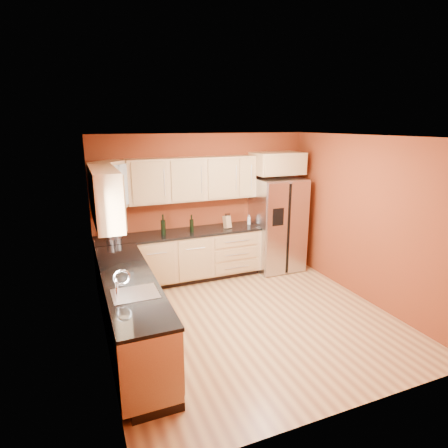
% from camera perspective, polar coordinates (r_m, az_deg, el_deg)
% --- Properties ---
extents(floor, '(4.00, 4.00, 0.00)m').
position_cam_1_polar(floor, '(5.66, 4.00, -14.18)').
color(floor, '#9A623B').
rests_on(floor, ground).
extents(ceiling, '(4.00, 4.00, 0.00)m').
position_cam_1_polar(ceiling, '(4.95, 4.56, 13.13)').
color(ceiling, white).
rests_on(ceiling, wall_back).
extents(wall_back, '(4.00, 0.04, 2.60)m').
position_cam_1_polar(wall_back, '(6.95, -3.07, 2.88)').
color(wall_back, maroon).
rests_on(wall_back, floor).
extents(wall_front, '(4.00, 0.04, 2.60)m').
position_cam_1_polar(wall_front, '(3.59, 18.75, -9.81)').
color(wall_front, maroon).
rests_on(wall_front, floor).
extents(wall_left, '(0.04, 4.00, 2.60)m').
position_cam_1_polar(wall_left, '(4.66, -18.42, -4.02)').
color(wall_left, maroon).
rests_on(wall_left, floor).
extents(wall_right, '(0.04, 4.00, 2.60)m').
position_cam_1_polar(wall_right, '(6.28, 20.85, 0.58)').
color(wall_right, maroon).
rests_on(wall_right, floor).
extents(base_cabinets_back, '(2.90, 0.60, 0.88)m').
position_cam_1_polar(base_cabinets_back, '(6.75, -6.55, -5.16)').
color(base_cabinets_back, tan).
rests_on(base_cabinets_back, floor).
extents(base_cabinets_left, '(0.60, 2.80, 0.88)m').
position_cam_1_polar(base_cabinets_left, '(5.02, -14.10, -12.99)').
color(base_cabinets_left, tan).
rests_on(base_cabinets_left, floor).
extents(countertop_back, '(2.90, 0.62, 0.04)m').
position_cam_1_polar(countertop_back, '(6.60, -6.65, -1.44)').
color(countertop_back, black).
rests_on(countertop_back, base_cabinets_back).
extents(countertop_left, '(0.62, 2.80, 0.04)m').
position_cam_1_polar(countertop_left, '(4.83, -14.33, -8.14)').
color(countertop_left, black).
rests_on(countertop_left, base_cabinets_left).
extents(upper_cabinets_back, '(2.30, 0.33, 0.75)m').
position_cam_1_polar(upper_cabinets_back, '(6.62, -4.72, 6.87)').
color(upper_cabinets_back, tan).
rests_on(upper_cabinets_back, wall_back).
extents(upper_cabinets_left, '(0.33, 1.35, 0.75)m').
position_cam_1_polar(upper_cabinets_left, '(5.24, -17.70, 4.05)').
color(upper_cabinets_left, tan).
rests_on(upper_cabinets_left, wall_left).
extents(corner_upper_cabinet, '(0.67, 0.67, 0.75)m').
position_cam_1_polar(corner_upper_cabinet, '(6.19, -16.94, 5.69)').
color(corner_upper_cabinet, tan).
rests_on(corner_upper_cabinet, wall_back).
extents(over_fridge_cabinet, '(0.92, 0.60, 0.40)m').
position_cam_1_polar(over_fridge_cabinet, '(7.12, 8.11, 9.16)').
color(over_fridge_cabinet, tan).
rests_on(over_fridge_cabinet, wall_back).
extents(refrigerator, '(0.90, 0.75, 1.78)m').
position_cam_1_polar(refrigerator, '(7.26, 8.08, -0.04)').
color(refrigerator, silver).
rests_on(refrigerator, floor).
extents(window, '(0.03, 0.90, 1.00)m').
position_cam_1_polar(window, '(4.11, -17.91, -2.84)').
color(window, white).
rests_on(window, wall_left).
extents(sink_faucet, '(0.50, 0.42, 0.30)m').
position_cam_1_polar(sink_faucet, '(4.30, -13.51, -8.54)').
color(sink_faucet, white).
rests_on(sink_faucet, countertop_left).
extents(canister_left, '(0.15, 0.15, 0.20)m').
position_cam_1_polar(canister_left, '(6.37, -16.97, -1.48)').
color(canister_left, silver).
rests_on(canister_left, countertop_back).
extents(canister_right, '(0.15, 0.15, 0.20)m').
position_cam_1_polar(canister_right, '(6.43, -15.97, -1.25)').
color(canister_right, silver).
rests_on(canister_right, countertop_back).
extents(wine_bottle_a, '(0.09, 0.09, 0.31)m').
position_cam_1_polar(wine_bottle_a, '(6.55, -4.95, 0.08)').
color(wine_bottle_a, black).
rests_on(wine_bottle_a, countertop_back).
extents(wine_bottle_b, '(0.08, 0.08, 0.36)m').
position_cam_1_polar(wine_bottle_b, '(6.43, -9.26, -0.13)').
color(wine_bottle_b, black).
rests_on(wine_bottle_b, countertop_back).
extents(knife_block, '(0.14, 0.13, 0.23)m').
position_cam_1_polar(knife_block, '(6.81, 0.47, 0.33)').
color(knife_block, '#A67C50').
rests_on(knife_block, countertop_back).
extents(soap_dispenser, '(0.07, 0.07, 0.18)m').
position_cam_1_polar(soap_dispenser, '(7.07, 3.82, 0.67)').
color(soap_dispenser, silver).
rests_on(soap_dispenser, countertop_back).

